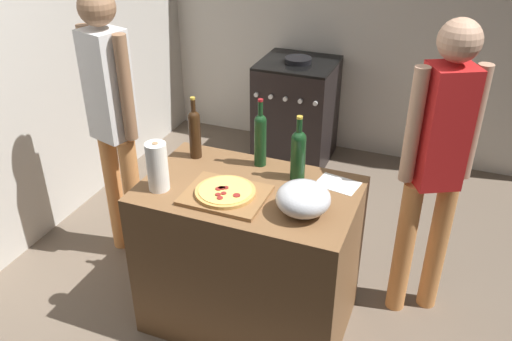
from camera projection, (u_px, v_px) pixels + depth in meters
name	position (u px, v px, depth m)	size (l,w,h in m)	color
ground_plane	(298.00, 234.00, 3.88)	(3.96, 3.48, 0.02)	#6B5B4C
kitchen_wall_rear	(359.00, 5.00, 4.43)	(3.96, 0.10, 2.60)	beige
kitchen_wall_left	(70.00, 29.00, 3.78)	(0.10, 3.48, 2.60)	beige
counter	(249.00, 257.00, 2.94)	(1.10, 0.68, 0.88)	brown
cutting_board	(225.00, 195.00, 2.65)	(0.40, 0.32, 0.02)	olive
pizza	(225.00, 192.00, 2.64)	(0.30, 0.30, 0.03)	tan
mixing_bowl	(303.00, 199.00, 2.49)	(0.26, 0.26, 0.16)	#B2B2B7
paper_towel_roll	(157.00, 167.00, 2.66)	(0.11, 0.11, 0.26)	white
wine_bottle_green	(298.00, 152.00, 2.74)	(0.08, 0.08, 0.35)	#143819
wine_bottle_amber	(260.00, 137.00, 2.86)	(0.07, 0.07, 0.38)	#143819
wine_bottle_dark	(195.00, 132.00, 2.94)	(0.07, 0.07, 0.36)	#331E0F
recipe_sheet	(338.00, 184.00, 2.76)	(0.21, 0.15, 0.00)	white
stove	(296.00, 111.00, 4.65)	(0.62, 0.62, 0.93)	black
person_in_stripes	(112.00, 113.00, 3.21)	(0.38, 0.26, 1.75)	#D88C4C
person_in_red	(437.00, 159.00, 2.76)	(0.35, 0.28, 1.72)	#D88C4C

